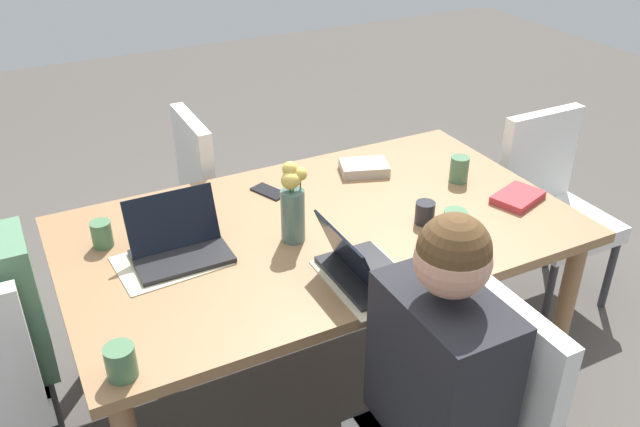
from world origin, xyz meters
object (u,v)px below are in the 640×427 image
coffee_mug_near_right (121,362)px  book_red_cover (518,197)px  chair_near_right_near (221,192)px  coffee_mug_near_left (102,234)px  coffee_mug_centre_left (459,169)px  coffee_mug_centre_right (425,213)px  book_blue_cover (364,168)px  coffee_mug_far_left (455,221)px  phone_black (269,192)px  laptop_head_right_left_near (179,245)px  person_far_left_mid (434,415)px  chair_far_left_mid (467,426)px  chair_head_left_left_far (550,201)px  flower_vase (293,203)px  dining_table (320,241)px  laptop_far_left_mid (361,268)px

coffee_mug_near_right → book_red_cover: 1.64m
chair_near_right_near → coffee_mug_near_left: bearing=43.3°
coffee_mug_centre_left → coffee_mug_centre_right: bearing=33.9°
coffee_mug_near_right → book_blue_cover: size_ratio=0.49×
coffee_mug_near_right → coffee_mug_centre_left: coffee_mug_centre_left is taller
book_red_cover → chair_near_right_near: bearing=-67.6°
coffee_mug_far_left → phone_black: (0.48, -0.59, -0.04)m
book_red_cover → book_blue_cover: bearing=-69.2°
laptop_head_right_left_near → book_blue_cover: laptop_head_right_left_near is taller
person_far_left_mid → laptop_head_right_left_near: bearing=-60.3°
chair_far_left_mid → coffee_mug_near_right: 1.00m
person_far_left_mid → chair_head_left_left_far: bearing=-146.2°
flower_vase → coffee_mug_centre_left: 0.82m
book_red_cover → laptop_head_right_left_near: bearing=-28.9°
chair_far_left_mid → laptop_head_right_left_near: 1.10m
chair_far_left_mid → coffee_mug_near_left: bearing=-54.5°
coffee_mug_near_left → coffee_mug_centre_left: coffee_mug_centre_left is taller
chair_near_right_near → coffee_mug_near_left: (0.64, 0.60, 0.28)m
coffee_mug_near_left → coffee_mug_centre_right: size_ratio=1.12×
chair_head_left_left_far → chair_far_left_mid: bearing=37.3°
chair_far_left_mid → flower_vase: size_ratio=3.02×
coffee_mug_near_left → coffee_mug_far_left: 1.26m
person_far_left_mid → chair_head_left_left_far: person_far_left_mid is taller
coffee_mug_far_left → phone_black: 0.76m
phone_black → dining_table: bearing=-10.7°
coffee_mug_far_left → book_red_cover: (-0.37, -0.07, -0.03)m
person_far_left_mid → laptop_far_left_mid: size_ratio=3.73×
book_red_cover → flower_vase: bearing=-28.1°
coffee_mug_near_right → book_red_cover: size_ratio=0.49×
phone_black → laptop_far_left_mid: bearing=-20.1°
book_red_cover → coffee_mug_near_left: bearing=-34.1°
chair_head_left_left_far → chair_near_right_near: same height
coffee_mug_centre_right → book_red_cover: size_ratio=0.43×
coffee_mug_far_left → chair_head_left_left_far: bearing=-159.4°
coffee_mug_far_left → book_blue_cover: coffee_mug_far_left is taller
chair_head_left_left_far → coffee_mug_near_right: size_ratio=9.24×
flower_vase → coffee_mug_near_left: 0.68m
chair_head_left_left_far → coffee_mug_near_right: bearing=13.7°
dining_table → laptop_far_left_mid: size_ratio=5.86×
chair_near_right_near → coffee_mug_centre_left: 1.14m
chair_near_right_near → book_red_cover: bearing=131.3°
coffee_mug_near_right → coffee_mug_centre_left: (-1.51, -0.51, 0.01)m
chair_far_left_mid → person_far_left_mid: bearing=-38.8°
chair_near_right_near → person_far_left_mid: bearing=92.4°
dining_table → coffee_mug_far_left: (-0.42, 0.26, 0.11)m
dining_table → chair_near_right_near: chair_near_right_near is taller
coffee_mug_near_right → phone_black: (-0.76, -0.78, -0.04)m
coffee_mug_centre_left → phone_black: 0.79m
chair_near_right_near → book_blue_cover: size_ratio=4.50×
chair_head_left_left_far → coffee_mug_centre_right: chair_head_left_left_far is taller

